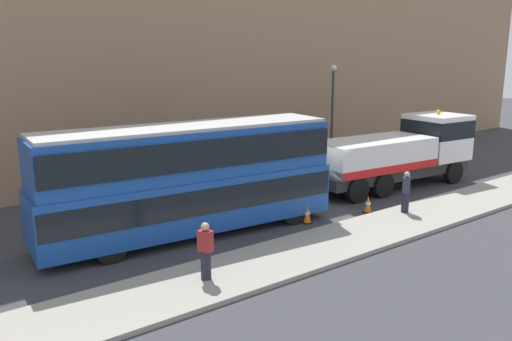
{
  "coord_description": "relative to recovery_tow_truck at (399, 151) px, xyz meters",
  "views": [
    {
      "loc": [
        -15.23,
        -16.24,
        6.57
      ],
      "look_at": [
        -3.18,
        -0.24,
        2.0
      ],
      "focal_mm": 36.53,
      "sensor_mm": 36.0,
      "label": 1
    }
  ],
  "objects": [
    {
      "name": "traffic_cone_near_bus",
      "position": [
        -7.56,
        -1.58,
        -1.42
      ],
      "size": [
        0.36,
        0.36,
        0.72
      ],
      "color": "orange",
      "rests_on": "ground_plane"
    },
    {
      "name": "street_lamp",
      "position": [
        1.57,
        6.27,
        1.71
      ],
      "size": [
        0.36,
        0.36,
        5.83
      ],
      "color": "#38383D",
      "rests_on": "ground_plane"
    },
    {
      "name": "pedestrian_bystander",
      "position": [
        -3.73,
        -3.3,
        -0.77
      ],
      "size": [
        0.48,
        0.43,
        1.71
      ],
      "rotation": [
        0.0,
        0.0,
        2.1
      ],
      "color": "#232333",
      "rests_on": "near_kerb"
    },
    {
      "name": "near_kerb",
      "position": [
        -5.68,
        -3.92,
        -1.68
      ],
      "size": [
        60.0,
        2.8,
        0.15
      ],
      "primitive_type": "cube",
      "color": "gray",
      "rests_on": "ground_plane"
    },
    {
      "name": "pedestrian_onlooker",
      "position": [
        -13.64,
        -3.9,
        -0.77
      ],
      "size": [
        0.41,
        0.47,
        1.71
      ],
      "rotation": [
        0.0,
        0.0,
        0.46
      ],
      "color": "#232333",
      "rests_on": "near_kerb"
    },
    {
      "name": "traffic_cone_midway",
      "position": [
        -4.6,
        -2.09,
        -1.42
      ],
      "size": [
        0.36,
        0.36,
        0.72
      ],
      "color": "orange",
      "rests_on": "ground_plane"
    },
    {
      "name": "recovery_tow_truck",
      "position": [
        0.0,
        0.0,
        0.0
      ],
      "size": [
        10.22,
        3.36,
        3.67
      ],
      "rotation": [
        0.0,
        0.0,
        -0.08
      ],
      "color": "#2D2D2D",
      "rests_on": "ground_plane"
    },
    {
      "name": "double_decker_bus",
      "position": [
        -11.88,
        0.04,
        0.47
      ],
      "size": [
        11.18,
        3.43,
        4.06
      ],
      "rotation": [
        0.0,
        0.0,
        -0.08
      ],
      "color": "#19479E",
      "rests_on": "ground_plane"
    },
    {
      "name": "building_facade",
      "position": [
        -5.68,
        8.46,
        6.31
      ],
      "size": [
        60.0,
        1.5,
        16.0
      ],
      "color": "#9E7A5B",
      "rests_on": "ground_plane"
    },
    {
      "name": "ground_plane",
      "position": [
        -5.68,
        0.28,
        -1.76
      ],
      "size": [
        120.0,
        120.0,
        0.0
      ],
      "primitive_type": "plane",
      "color": "#38383D"
    }
  ]
}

